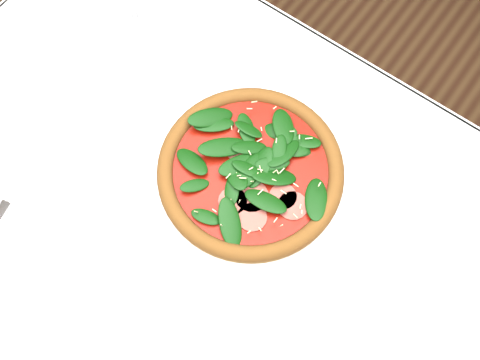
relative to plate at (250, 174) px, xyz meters
The scene contains 4 objects.
ground 0.76m from the plate, 88.37° to the right, with size 6.00×6.00×0.00m, color brown.
dining_table 0.14m from the plate, 88.37° to the right, with size 1.21×0.81×0.75m.
plate is the anchor object (origin of this frame).
pizza 0.02m from the plate, 88.21° to the left, with size 0.35×0.35×0.04m.
Camera 1 is at (0.18, -0.19, 1.58)m, focal length 40.00 mm.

